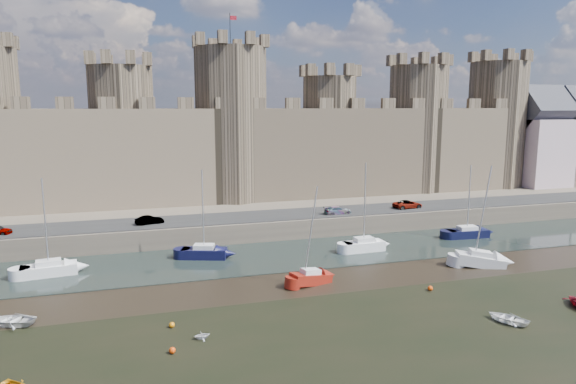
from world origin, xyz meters
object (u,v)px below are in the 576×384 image
at_px(car_2, 338,210).
at_px(sailboat_2, 364,245).
at_px(car_1, 149,220).
at_px(car_3, 408,204).
at_px(sailboat_0, 49,268).
at_px(sailboat_5, 480,259).
at_px(sailboat_3, 467,232).
at_px(sailboat_4, 311,277).
at_px(sailboat_1, 204,252).

distance_m(car_2, sailboat_2, 9.71).
xyz_separation_m(car_1, car_3, (35.44, -0.09, 0.04)).
bearing_deg(car_3, car_2, 88.59).
xyz_separation_m(sailboat_0, sailboat_5, (43.63, -9.65, -0.01)).
height_order(car_1, sailboat_3, sailboat_3).
xyz_separation_m(sailboat_0, sailboat_2, (34.09, -0.98, 0.05)).
distance_m(car_1, car_2, 24.47).
bearing_deg(sailboat_5, sailboat_0, -171.80).
relative_size(car_3, sailboat_3, 0.46).
bearing_deg(sailboat_0, sailboat_4, -29.08).
bearing_deg(sailboat_3, car_1, 172.48).
xyz_separation_m(sailboat_0, sailboat_1, (15.74, 1.44, 0.01)).
relative_size(car_1, sailboat_3, 0.36).
relative_size(car_3, sailboat_2, 0.41).
bearing_deg(car_3, sailboat_3, -159.97).
bearing_deg(car_2, sailboat_3, -119.21).
xyz_separation_m(sailboat_1, sailboat_4, (8.74, -11.20, -0.08)).
bearing_deg(car_2, sailboat_2, 174.11).
bearing_deg(sailboat_2, sailboat_1, 170.49).
distance_m(car_2, sailboat_4, 20.97).
height_order(car_3, sailboat_5, sailboat_5).
xyz_separation_m(sailboat_4, sailboat_5, (19.15, 0.10, 0.06)).
distance_m(car_1, sailboat_3, 40.41).
distance_m(car_2, car_3, 11.02).
distance_m(sailboat_4, sailboat_5, 19.15).
height_order(car_2, sailboat_1, sailboat_1).
bearing_deg(car_1, sailboat_4, -157.50).
bearing_deg(sailboat_3, sailboat_2, -168.25).
bearing_deg(sailboat_4, sailboat_2, 26.68).
relative_size(car_2, sailboat_3, 0.40).
height_order(car_2, sailboat_4, sailboat_4).
height_order(sailboat_2, sailboat_4, sailboat_2).
bearing_deg(car_3, car_1, 84.06).
height_order(car_2, sailboat_5, sailboat_5).
height_order(car_2, sailboat_3, sailboat_3).
relative_size(sailboat_0, sailboat_5, 0.91).
bearing_deg(sailboat_1, car_1, 143.54).
height_order(sailboat_4, sailboat_5, sailboat_5).
bearing_deg(sailboat_0, sailboat_3, -6.20).
height_order(car_1, car_3, car_3).
relative_size(sailboat_1, sailboat_3, 1.06).
bearing_deg(car_2, car_3, -88.39).
bearing_deg(sailboat_5, car_1, 171.04).
relative_size(car_1, sailboat_2, 0.33).
xyz_separation_m(car_2, sailboat_5, (9.03, -18.11, -2.27)).
xyz_separation_m(car_2, car_3, (10.99, 0.84, 0.05)).
height_order(car_3, sailboat_2, sailboat_2).
relative_size(car_2, sailboat_5, 0.35).
relative_size(car_1, car_3, 0.79).
bearing_deg(sailboat_1, car_3, 33.19).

